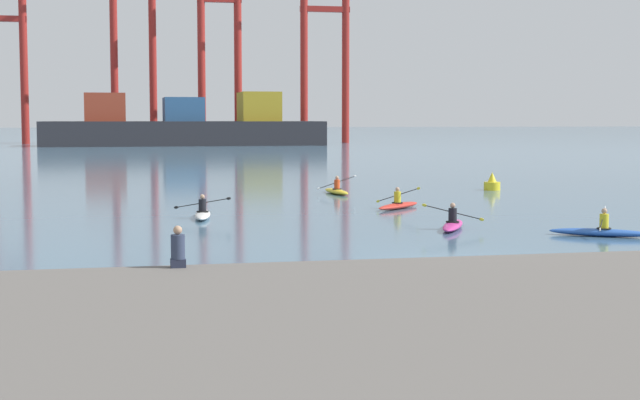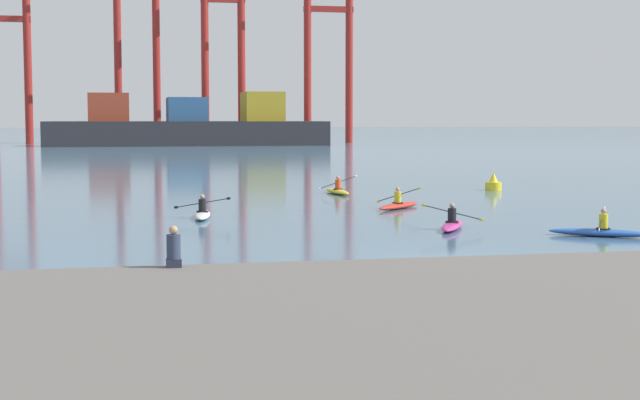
# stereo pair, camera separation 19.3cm
# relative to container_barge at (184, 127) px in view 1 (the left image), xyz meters

# --- Properties ---
(ground_plane) EXTENTS (800.00, 800.00, 0.00)m
(ground_plane) POSITION_rel_container_barge_xyz_m (-0.65, -117.19, -2.68)
(ground_plane) COLOR #476B84
(container_barge) EXTENTS (40.61, 11.34, 7.82)m
(container_barge) POSITION_rel_container_barge_xyz_m (0.00, 0.00, 0.00)
(container_barge) COLOR #28282D
(container_barge) RESTS_ON ground
(gantry_crane_west) EXTENTS (6.21, 19.02, 30.55)m
(gantry_crane_west) POSITION_rel_container_barge_xyz_m (-25.86, 11.03, 12.91)
(gantry_crane_west) COLOR maroon
(gantry_crane_west) RESTS_ON ground
(gantry_crane_west_mid) EXTENTS (7.27, 19.13, 38.52)m
(gantry_crane_west_mid) POSITION_rel_container_barge_xyz_m (-6.84, 14.47, 16.68)
(gantry_crane_west_mid) COLOR maroon
(gantry_crane_west_mid) RESTS_ON ground
(gantry_crane_east_mid) EXTENTS (6.89, 15.60, 37.60)m
(gantry_crane_east_mid) POSITION_rel_container_barge_xyz_m (6.24, 8.24, 15.11)
(gantry_crane_east_mid) COLOR maroon
(gantry_crane_east_mid) RESTS_ON ground
(gantry_crane_east) EXTENTS (8.02, 14.79, 35.62)m
(gantry_crane_east) POSITION_rel_container_barge_xyz_m (23.17, 9.04, 14.36)
(gantry_crane_east) COLOR maroon
(gantry_crane_east) RESTS_ON ground
(channel_buoy) EXTENTS (0.90, 0.90, 1.00)m
(channel_buoy) POSITION_rel_container_barge_xyz_m (10.52, -92.22, -2.32)
(channel_buoy) COLOR yellow
(channel_buoy) RESTS_ON ground
(kayak_magenta) EXTENTS (2.06, 3.31, 0.95)m
(kayak_magenta) POSITION_rel_container_barge_xyz_m (2.00, -109.48, -2.51)
(kayak_magenta) COLOR #C13384
(kayak_magenta) RESTS_ON ground
(kayak_red) EXTENTS (2.82, 2.84, 1.02)m
(kayak_red) POSITION_rel_container_barge_xyz_m (2.32, -101.62, -2.51)
(kayak_red) COLOR red
(kayak_red) RESTS_ON ground
(kayak_white) EXTENTS (2.26, 3.45, 0.95)m
(kayak_white) POSITION_rel_container_barge_xyz_m (-6.44, -103.81, -2.51)
(kayak_white) COLOR silver
(kayak_white) RESTS_ON ground
(kayak_yellow) EXTENTS (2.21, 3.44, 1.00)m
(kayak_yellow) POSITION_rel_container_barge_xyz_m (1.51, -93.04, -2.51)
(kayak_yellow) COLOR yellow
(kayak_yellow) RESTS_ON ground
(kayak_blue) EXTENTS (3.19, 2.34, 0.95)m
(kayak_blue) POSITION_rel_container_barge_xyz_m (6.15, -112.53, -2.51)
(kayak_blue) COLOR #2856B2
(kayak_blue) RESTS_ON ground
(seated_onlooker) EXTENTS (0.32, 0.30, 0.90)m
(seated_onlooker) POSITION_rel_container_barge_xyz_m (-8.50, -121.42, -1.50)
(seated_onlooker) COLOR #23283D
(seated_onlooker) RESTS_ON stone_quay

